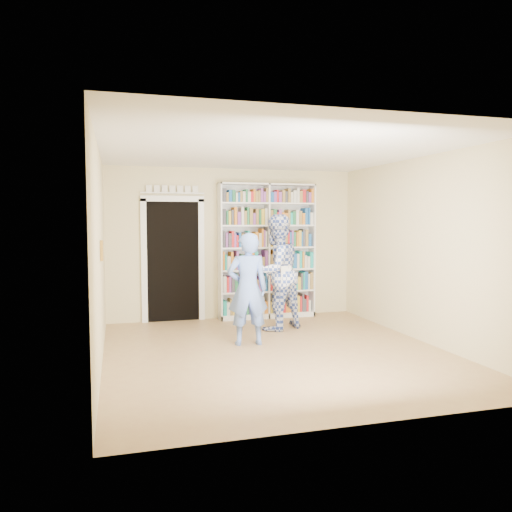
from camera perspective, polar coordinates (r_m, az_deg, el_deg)
The scene contains 11 objects.
floor at distance 6.87m, azimuth 2.30°, elevation -10.89°, with size 5.00×5.00×0.00m, color #9B724B.
ceiling at distance 6.70m, azimuth 2.36°, elevation 12.03°, with size 5.00×5.00×0.00m, color white.
wall_back at distance 9.06m, azimuth -2.56°, elevation 1.41°, with size 4.50×4.50×0.00m, color beige.
wall_left at distance 6.33m, azimuth -17.44°, elevation 0.05°, with size 5.00×5.00×0.00m, color beige.
wall_right at distance 7.65m, azimuth 18.59°, elevation 0.70°, with size 5.00×5.00×0.00m, color beige.
bookshelf at distance 9.06m, azimuth 1.26°, elevation 0.65°, with size 1.77×0.33×2.43m.
doorway at distance 8.86m, azimuth -9.47°, elevation 0.19°, with size 1.10×0.08×2.43m.
wall_art at distance 6.52m, azimuth -17.22°, elevation 0.61°, with size 0.03×0.25×0.25m, color brown.
man_blue at distance 7.10m, azimuth -0.96°, elevation -3.80°, with size 0.58×0.38×1.60m, color #6184D9.
man_plaid at distance 8.08m, azimuth 2.30°, elevation -1.87°, with size 0.91×0.71×1.87m, color #32499A.
paper_sheet at distance 7.87m, azimuth 3.46°, elevation -2.11°, with size 0.19×0.01×0.27m, color white.
Camera 1 is at (-2.05, -6.31, 1.78)m, focal length 35.00 mm.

